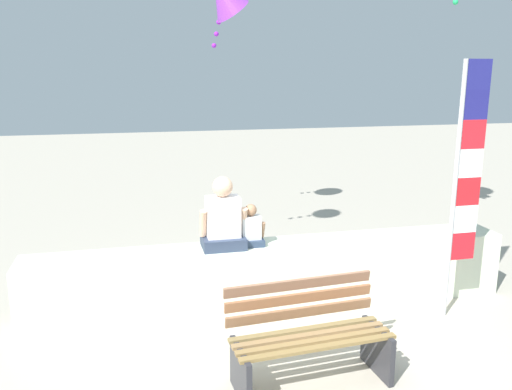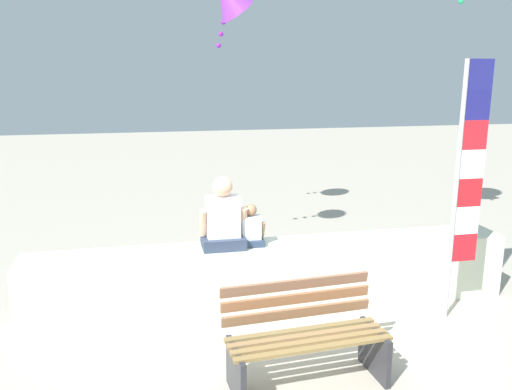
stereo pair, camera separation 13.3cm
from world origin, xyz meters
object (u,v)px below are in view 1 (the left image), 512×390
object	(u,v)px
person_adult	(223,220)
park_bench	(309,339)
person_child	(251,229)
flag_banner	(464,176)

from	to	relation	value
person_adult	park_bench	bearing A→B (deg)	-72.68
person_child	person_adult	bearing A→B (deg)	-179.93
park_bench	person_adult	distance (m)	1.79
person_child	flag_banner	xyz separation A→B (m)	(2.21, -0.70, 0.66)
park_bench	person_child	xyz separation A→B (m)	(-0.17, 1.58, 0.56)
park_bench	flag_banner	world-z (taller)	flag_banner
person_child	flag_banner	bearing A→B (deg)	-17.52
park_bench	person_adult	xyz separation A→B (m)	(-0.49, 1.58, 0.69)
park_bench	person_child	distance (m)	1.69
park_bench	flag_banner	bearing A→B (deg)	23.44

